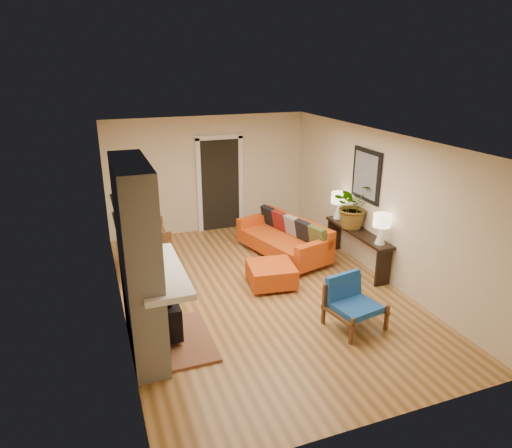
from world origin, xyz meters
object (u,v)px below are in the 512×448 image
object	(u,v)px
houseplant	(353,205)
blue_chair	(351,300)
sofa	(286,238)
dining_table	(152,242)
console_table	(357,238)
lamp_far	(339,202)
ottoman	(271,274)
lamp_near	(381,225)

from	to	relation	value
houseplant	blue_chair	bearing A→B (deg)	-121.38
sofa	houseplant	distance (m)	1.51
dining_table	console_table	size ratio (longest dim) A/B	0.92
blue_chair	console_table	distance (m)	2.10
lamp_far	houseplant	distance (m)	0.56
ottoman	lamp_near	world-z (taller)	lamp_near
sofa	blue_chair	world-z (taller)	sofa
houseplant	ottoman	bearing A→B (deg)	-168.22
sofa	dining_table	world-z (taller)	dining_table
ottoman	dining_table	bearing A→B (deg)	145.25
blue_chair	houseplant	xyz separation A→B (m)	(1.18, 1.93, 0.76)
blue_chair	console_table	bearing A→B (deg)	55.51
console_table	dining_table	bearing A→B (deg)	163.26
ottoman	dining_table	size ratio (longest dim) A/B	0.51
lamp_near	blue_chair	bearing A→B (deg)	-138.73
lamp_near	console_table	bearing A→B (deg)	90.00
sofa	ottoman	distance (m)	1.40
ottoman	houseplant	distance (m)	2.07
houseplant	dining_table	bearing A→B (deg)	166.18
ottoman	lamp_far	size ratio (longest dim) A/B	1.62
sofa	lamp_far	size ratio (longest dim) A/B	4.09
lamp_near	lamp_far	distance (m)	1.44
lamp_near	lamp_far	world-z (taller)	same
sofa	blue_chair	distance (m)	2.70
sofa	lamp_near	distance (m)	2.07
blue_chair	lamp_far	world-z (taller)	lamp_far
console_table	houseplant	world-z (taller)	houseplant
blue_chair	lamp_near	xyz separation A→B (m)	(1.19, 1.04, 0.66)
sofa	ottoman	xyz separation A→B (m)	(-0.79, -1.15, -0.13)
sofa	console_table	distance (m)	1.43
console_table	lamp_near	size ratio (longest dim) A/B	3.43
ottoman	console_table	size ratio (longest dim) A/B	0.47
lamp_far	dining_table	bearing A→B (deg)	174.66
blue_chair	houseplant	world-z (taller)	houseplant
sofa	dining_table	distance (m)	2.64
blue_chair	console_table	size ratio (longest dim) A/B	0.45
ottoman	houseplant	world-z (taller)	houseplant
sofa	dining_table	bearing A→B (deg)	177.27
console_table	ottoman	bearing A→B (deg)	-174.52
lamp_near	ottoman	bearing A→B (deg)	164.27
dining_table	ottoman	bearing A→B (deg)	-34.75
blue_chair	dining_table	bearing A→B (deg)	131.09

